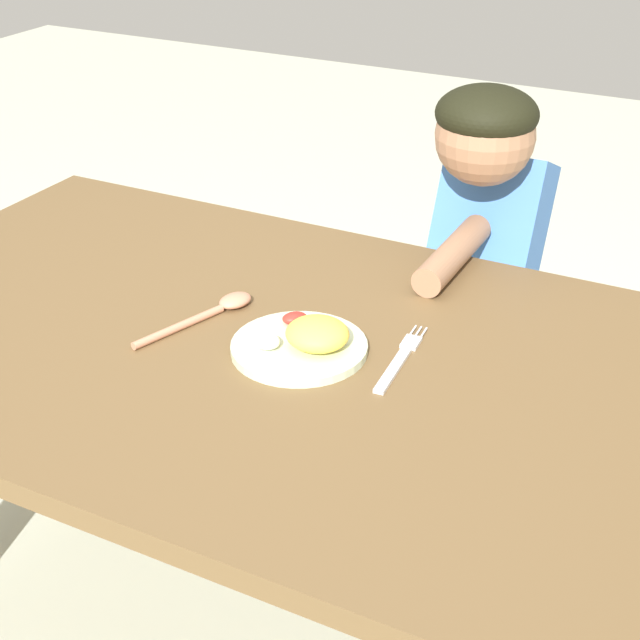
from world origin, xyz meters
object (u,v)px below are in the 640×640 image
at_px(plate, 305,341).
at_px(spoon, 215,310).
at_px(fork, 400,359).
at_px(person, 483,288).

height_order(plate, spoon, plate).
height_order(fork, person, person).
relative_size(spoon, person, 0.23).
height_order(spoon, person, person).
relative_size(plate, spoon, 0.91).
bearing_deg(fork, person, -0.07).
bearing_deg(spoon, fork, -71.42).
height_order(plate, fork, plate).
distance_m(fork, spoon, 0.32).
height_order(fork, spoon, spoon).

